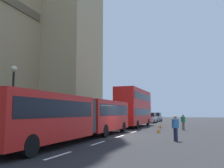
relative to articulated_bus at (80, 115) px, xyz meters
name	(u,v)px	position (x,y,z in m)	size (l,w,h in m)	color
ground_plane	(121,136)	(3.55, -1.99, -1.75)	(160.00, 160.00, 0.00)	#262628
lane_centre_marking	(120,136)	(3.28, -1.99, -1.74)	(29.80, 0.16, 0.01)	silver
articulated_bus	(80,115)	(0.00, 0.00, 0.00)	(16.79, 2.54, 2.90)	red
double_decker_bus	(134,106)	(16.13, 0.00, 0.96)	(10.81, 2.54, 4.90)	red
sedan_lead	(151,118)	(28.99, 0.12, -0.83)	(4.40, 1.86, 1.85)	#B7B7BC
sedan_trailing	(157,117)	(36.42, 0.23, -0.83)	(4.40, 1.86, 1.85)	gray
traffic_cone_west	(158,130)	(7.68, -4.40, -1.46)	(0.36, 0.36, 0.58)	black
traffic_cone_middle	(159,128)	(9.85, -4.10, -1.46)	(0.36, 0.36, 0.58)	black
traffic_cone_east	(160,126)	(14.72, -3.59, -1.46)	(0.36, 0.36, 0.58)	black
street_lamp	(13,96)	(-1.63, 4.51, 1.31)	(0.44, 0.44, 5.27)	black
pedestrian_near_cones	(175,127)	(1.42, -6.48, -0.83)	(0.45, 0.46, 1.69)	#262D4C
pedestrian_by_kerb	(183,121)	(12.26, -6.43, -0.83)	(0.42, 0.47, 1.69)	#726651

